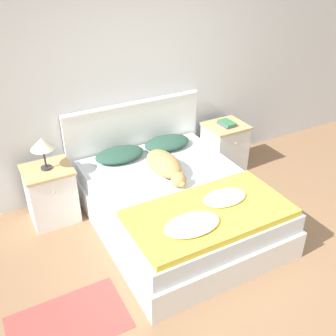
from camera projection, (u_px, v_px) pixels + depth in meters
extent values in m
plane|color=#896647|center=(242.00, 287.00, 3.44)|extent=(16.00, 16.00, 0.00)
cube|color=silver|center=(135.00, 78.00, 4.40)|extent=(9.00, 0.06, 2.55)
cube|color=white|center=(177.00, 213.00, 4.11)|extent=(1.60, 2.02, 0.30)
cube|color=silver|center=(177.00, 193.00, 3.99)|extent=(1.54, 1.96, 0.19)
cube|color=white|center=(135.00, 143.00, 4.71)|extent=(1.68, 0.04, 1.00)
cylinder|color=white|center=(133.00, 104.00, 4.45)|extent=(1.68, 0.06, 0.06)
cube|color=white|center=(51.00, 195.00, 4.13)|extent=(0.47, 0.42, 0.59)
cube|color=tan|center=(47.00, 170.00, 3.97)|extent=(0.49, 0.45, 0.03)
sphere|color=tan|center=(55.00, 192.00, 3.88)|extent=(0.02, 0.02, 0.02)
cube|color=white|center=(224.00, 148.00, 5.04)|extent=(0.47, 0.42, 0.59)
cube|color=tan|center=(226.00, 126.00, 4.88)|extent=(0.49, 0.45, 0.03)
sphere|color=tan|center=(236.00, 143.00, 4.79)|extent=(0.02, 0.02, 0.02)
ellipsoid|color=#284C3D|center=(120.00, 154.00, 4.37)|extent=(0.56, 0.36, 0.12)
ellipsoid|color=#284C3D|center=(167.00, 143.00, 4.62)|extent=(0.56, 0.36, 0.12)
cube|color=yellow|center=(209.00, 213.00, 3.49)|extent=(1.45, 0.78, 0.07)
ellipsoid|color=silver|center=(192.00, 224.00, 3.27)|extent=(0.51, 0.31, 0.06)
ellipsoid|color=silver|center=(225.00, 197.00, 3.61)|extent=(0.43, 0.27, 0.05)
ellipsoid|color=tan|center=(164.00, 164.00, 4.11)|extent=(0.30, 0.55, 0.21)
sphere|color=tan|center=(179.00, 180.00, 3.89)|extent=(0.16, 0.16, 0.16)
ellipsoid|color=tan|center=(182.00, 184.00, 3.85)|extent=(0.07, 0.09, 0.06)
cone|color=tan|center=(174.00, 175.00, 3.85)|extent=(0.05, 0.05, 0.05)
cone|color=tan|center=(182.00, 173.00, 3.89)|extent=(0.05, 0.05, 0.05)
ellipsoid|color=tan|center=(158.00, 158.00, 4.34)|extent=(0.17, 0.25, 0.07)
cube|color=#703D7F|center=(226.00, 124.00, 4.87)|extent=(0.15, 0.22, 0.02)
cube|color=#337547|center=(227.00, 123.00, 4.85)|extent=(0.15, 0.22, 0.03)
cylinder|color=#2D2D33|center=(46.00, 168.00, 3.96)|extent=(0.11, 0.11, 0.02)
cylinder|color=#2D2D33|center=(45.00, 158.00, 3.91)|extent=(0.02, 0.02, 0.21)
cone|color=beige|center=(42.00, 143.00, 3.82)|extent=(0.24, 0.24, 0.12)
cube|color=#93423D|center=(68.00, 322.00, 3.12)|extent=(0.92, 0.59, 0.00)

